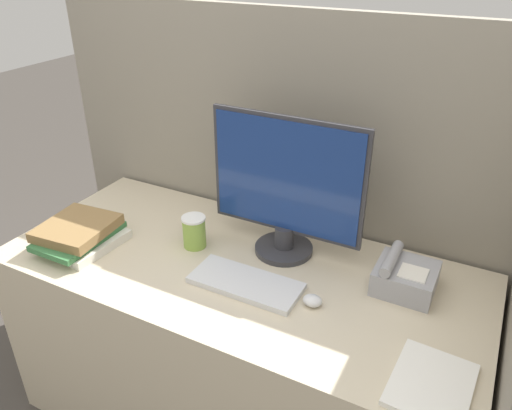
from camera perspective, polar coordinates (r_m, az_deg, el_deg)
The scene contains 9 objects.
cubicle_panel_rear at distance 2.04m, azimuth 3.61°, elevation -0.60°, with size 2.07×0.04×1.56m.
desk at distance 1.99m, azimuth -1.86°, elevation -15.95°, with size 1.67×0.75×0.76m.
monitor at distance 1.70m, azimuth 3.44°, elevation 1.71°, with size 0.55×0.21×0.51m.
keyboard at distance 1.65m, azimuth -1.18°, elevation -8.90°, with size 0.37×0.16×0.02m.
mouse at distance 1.57m, azimuth 6.48°, elevation -10.80°, with size 0.06×0.05×0.03m.
coffee_cup at distance 1.83m, azimuth -7.07°, elevation -3.04°, with size 0.09×0.09×0.12m.
book_stack at distance 1.93m, azimuth -19.44°, elevation -3.19°, with size 0.26×0.30×0.09m.
desk_telephone at distance 1.68m, azimuth 16.60°, elevation -7.86°, with size 0.19×0.18×0.12m.
paper_pile at distance 1.41m, azimuth 19.40°, elevation -18.77°, with size 0.21×0.26×0.02m.
Camera 1 is at (0.71, -0.85, 1.77)m, focal length 35.00 mm.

